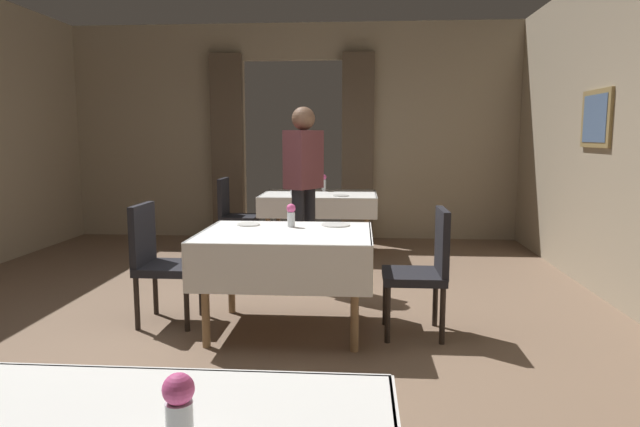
{
  "coord_description": "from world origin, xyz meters",
  "views": [
    {
      "loc": [
        0.97,
        -3.77,
        1.44
      ],
      "look_at": [
        0.67,
        0.22,
        0.89
      ],
      "focal_mm": 31.33,
      "sensor_mm": 36.0,
      "label": 1
    }
  ],
  "objects_px": {
    "flower_vase_far": "(324,182)",
    "plate_far_c": "(341,196)",
    "flower_vase_near": "(179,412)",
    "plate_mid_b": "(248,224)",
    "chair_far_left": "(233,212)",
    "person_waiter_by_doorway": "(304,181)",
    "chair_mid_right": "(425,266)",
    "chair_mid_left": "(158,258)",
    "glass_far_b": "(293,191)",
    "dining_table_far": "(320,200)",
    "flower_vase_mid": "(291,214)",
    "plate_mid_c": "(335,225)",
    "dining_table_mid": "(286,246)"
  },
  "relations": [
    {
      "from": "chair_mid_left",
      "to": "flower_vase_far",
      "type": "relative_size",
      "value": 4.36
    },
    {
      "from": "plate_mid_c",
      "to": "glass_far_b",
      "type": "height_order",
      "value": "glass_far_b"
    },
    {
      "from": "chair_far_left",
      "to": "person_waiter_by_doorway",
      "type": "xyz_separation_m",
      "value": [
        1.04,
        -1.51,
        0.51
      ]
    },
    {
      "from": "chair_mid_left",
      "to": "chair_far_left",
      "type": "xyz_separation_m",
      "value": [
        -0.03,
        2.68,
        0.0
      ]
    },
    {
      "from": "dining_table_mid",
      "to": "plate_far_c",
      "type": "height_order",
      "value": "plate_far_c"
    },
    {
      "from": "chair_far_left",
      "to": "flower_vase_near",
      "type": "xyz_separation_m",
      "value": [
        1.2,
        -5.69,
        0.34
      ]
    },
    {
      "from": "chair_mid_left",
      "to": "plate_far_c",
      "type": "distance_m",
      "value": 2.74
    },
    {
      "from": "chair_mid_left",
      "to": "glass_far_b",
      "type": "xyz_separation_m",
      "value": [
        0.75,
        2.52,
        0.28
      ]
    },
    {
      "from": "chair_mid_right",
      "to": "person_waiter_by_doorway",
      "type": "bearing_deg",
      "value": 128.18
    },
    {
      "from": "chair_mid_left",
      "to": "plate_mid_b",
      "type": "xyz_separation_m",
      "value": [
        0.67,
        0.17,
        0.24
      ]
    },
    {
      "from": "dining_table_far",
      "to": "flower_vase_far",
      "type": "relative_size",
      "value": 6.53
    },
    {
      "from": "plate_mid_c",
      "to": "glass_far_b",
      "type": "distance_m",
      "value": 2.4
    },
    {
      "from": "chair_mid_right",
      "to": "plate_mid_c",
      "type": "distance_m",
      "value": 0.77
    },
    {
      "from": "flower_vase_mid",
      "to": "flower_vase_far",
      "type": "xyz_separation_m",
      "value": [
        0.06,
        2.87,
        0.02
      ]
    },
    {
      "from": "dining_table_far",
      "to": "chair_far_left",
      "type": "xyz_separation_m",
      "value": [
        -1.08,
        -0.02,
        -0.15
      ]
    },
    {
      "from": "chair_mid_right",
      "to": "chair_mid_left",
      "type": "height_order",
      "value": "same"
    },
    {
      "from": "flower_vase_mid",
      "to": "plate_mid_c",
      "type": "relative_size",
      "value": 0.8
    },
    {
      "from": "flower_vase_near",
      "to": "plate_mid_b",
      "type": "relative_size",
      "value": 1.04
    },
    {
      "from": "chair_mid_right",
      "to": "flower_vase_far",
      "type": "relative_size",
      "value": 4.36
    },
    {
      "from": "plate_mid_b",
      "to": "dining_table_mid",
      "type": "bearing_deg",
      "value": -39.1
    },
    {
      "from": "chair_mid_left",
      "to": "person_waiter_by_doorway",
      "type": "bearing_deg",
      "value": 49.06
    },
    {
      "from": "chair_far_left",
      "to": "dining_table_far",
      "type": "bearing_deg",
      "value": 0.8
    },
    {
      "from": "plate_mid_b",
      "to": "chair_mid_right",
      "type": "bearing_deg",
      "value": -12.12
    },
    {
      "from": "glass_far_b",
      "to": "person_waiter_by_doorway",
      "type": "height_order",
      "value": "person_waiter_by_doorway"
    },
    {
      "from": "chair_far_left",
      "to": "plate_mid_b",
      "type": "height_order",
      "value": "chair_far_left"
    },
    {
      "from": "chair_far_left",
      "to": "plate_mid_b",
      "type": "relative_size",
      "value": 5.13
    },
    {
      "from": "dining_table_mid",
      "to": "flower_vase_mid",
      "type": "relative_size",
      "value": 6.96
    },
    {
      "from": "plate_mid_b",
      "to": "flower_vase_far",
      "type": "distance_m",
      "value": 2.84
    },
    {
      "from": "dining_table_far",
      "to": "glass_far_b",
      "type": "bearing_deg",
      "value": -149.85
    },
    {
      "from": "flower_vase_far",
      "to": "plate_far_c",
      "type": "relative_size",
      "value": 1.11
    },
    {
      "from": "plate_far_c",
      "to": "plate_mid_c",
      "type": "bearing_deg",
      "value": -89.01
    },
    {
      "from": "plate_far_c",
      "to": "person_waiter_by_doorway",
      "type": "distance_m",
      "value": 1.3
    },
    {
      "from": "person_waiter_by_doorway",
      "to": "plate_mid_b",
      "type": "bearing_deg",
      "value": -108.54
    },
    {
      "from": "chair_mid_left",
      "to": "flower_vase_far",
      "type": "distance_m",
      "value": 3.18
    },
    {
      "from": "chair_mid_left",
      "to": "flower_vase_far",
      "type": "xyz_separation_m",
      "value": [
        1.08,
        2.97,
        0.35
      ]
    },
    {
      "from": "dining_table_far",
      "to": "chair_far_left",
      "type": "distance_m",
      "value": 1.09
    },
    {
      "from": "chair_mid_right",
      "to": "flower_vase_near",
      "type": "distance_m",
      "value": 3.03
    },
    {
      "from": "flower_vase_mid",
      "to": "glass_far_b",
      "type": "relative_size",
      "value": 2.24
    },
    {
      "from": "plate_mid_c",
      "to": "plate_far_c",
      "type": "bearing_deg",
      "value": 90.99
    },
    {
      "from": "glass_far_b",
      "to": "plate_mid_b",
      "type": "bearing_deg",
      "value": -91.74
    },
    {
      "from": "chair_mid_left",
      "to": "plate_mid_b",
      "type": "height_order",
      "value": "chair_mid_left"
    },
    {
      "from": "plate_mid_b",
      "to": "person_waiter_by_doorway",
      "type": "distance_m",
      "value": 1.09
    },
    {
      "from": "plate_mid_b",
      "to": "glass_far_b",
      "type": "relative_size",
      "value": 2.25
    },
    {
      "from": "chair_mid_left",
      "to": "chair_far_left",
      "type": "height_order",
      "value": "same"
    },
    {
      "from": "dining_table_far",
      "to": "chair_mid_left",
      "type": "bearing_deg",
      "value": -111.29
    },
    {
      "from": "plate_mid_b",
      "to": "person_waiter_by_doorway",
      "type": "bearing_deg",
      "value": 71.46
    },
    {
      "from": "chair_mid_right",
      "to": "plate_far_c",
      "type": "bearing_deg",
      "value": 105.57
    },
    {
      "from": "glass_far_b",
      "to": "dining_table_far",
      "type": "bearing_deg",
      "value": 30.15
    },
    {
      "from": "plate_far_c",
      "to": "person_waiter_by_doorway",
      "type": "bearing_deg",
      "value": -104.24
    },
    {
      "from": "chair_mid_right",
      "to": "flower_vase_near",
      "type": "height_order",
      "value": "flower_vase_near"
    }
  ]
}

